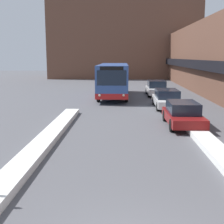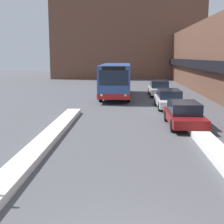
{
  "view_description": "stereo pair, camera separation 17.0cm",
  "coord_description": "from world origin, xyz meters",
  "px_view_note": "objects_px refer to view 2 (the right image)",
  "views": [
    {
      "loc": [
        -0.16,
        -5.09,
        3.85
      ],
      "look_at": [
        -0.6,
        7.73,
        1.55
      ],
      "focal_mm": 50.0,
      "sensor_mm": 36.0,
      "label": 1
    },
    {
      "loc": [
        0.01,
        -5.08,
        3.85
      ],
      "look_at": [
        -0.6,
        7.73,
        1.55
      ],
      "focal_mm": 50.0,
      "sensor_mm": 36.0,
      "label": 2
    }
  ],
  "objects_px": {
    "city_bus": "(116,79)",
    "parked_car_middle": "(169,99)",
    "parked_car_front": "(184,114)",
    "parked_car_back": "(159,88)"
  },
  "relations": [
    {
      "from": "parked_car_middle",
      "to": "parked_car_front",
      "type": "bearing_deg",
      "value": -90.0
    },
    {
      "from": "city_bus",
      "to": "parked_car_middle",
      "type": "xyz_separation_m",
      "value": [
        4.23,
        -6.2,
        -1.01
      ]
    },
    {
      "from": "parked_car_front",
      "to": "city_bus",
      "type": "bearing_deg",
      "value": 108.65
    },
    {
      "from": "parked_car_front",
      "to": "parked_car_back",
      "type": "relative_size",
      "value": 0.97
    },
    {
      "from": "city_bus",
      "to": "parked_car_front",
      "type": "xyz_separation_m",
      "value": [
        4.23,
        -12.54,
        -1.01
      ]
    },
    {
      "from": "parked_car_middle",
      "to": "parked_car_back",
      "type": "xyz_separation_m",
      "value": [
        0.0,
        7.43,
        0.05
      ]
    },
    {
      "from": "city_bus",
      "to": "parked_car_front",
      "type": "distance_m",
      "value": 13.28
    },
    {
      "from": "city_bus",
      "to": "parked_car_back",
      "type": "distance_m",
      "value": 4.51
    },
    {
      "from": "parked_car_front",
      "to": "parked_car_middle",
      "type": "distance_m",
      "value": 6.34
    },
    {
      "from": "city_bus",
      "to": "parked_car_back",
      "type": "relative_size",
      "value": 2.38
    }
  ]
}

